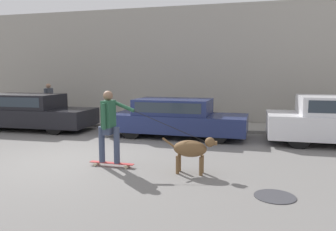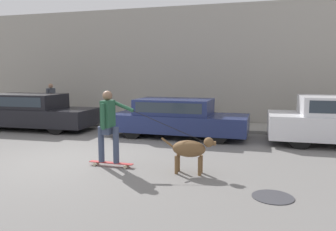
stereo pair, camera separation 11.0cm
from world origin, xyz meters
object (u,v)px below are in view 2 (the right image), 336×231
at_px(pedestrian_with_bag, 51,100).
at_px(parked_car_0, 31,112).
at_px(parked_car_1, 178,118).
at_px(skateboarder, 109,123).
at_px(dog, 191,149).

bearing_deg(pedestrian_with_bag, parked_car_0, 100.13).
relative_size(parked_car_1, pedestrian_with_bag, 2.87).
height_order(parked_car_0, pedestrian_with_bag, pedestrian_with_bag).
bearing_deg(parked_car_1, skateboarder, -98.47).
bearing_deg(parked_car_1, pedestrian_with_bag, 165.88).
relative_size(parked_car_1, skateboarder, 1.63).
height_order(skateboarder, pedestrian_with_bag, skateboarder).
bearing_deg(skateboarder, parked_car_0, 143.95).
distance_m(parked_car_0, pedestrian_with_bag, 1.63).
height_order(parked_car_1, dog, parked_car_1).
distance_m(dog, skateboarder, 1.84).
xyz_separation_m(parked_car_0, dog, (6.59, -3.71, -0.13)).
relative_size(parked_car_0, pedestrian_with_bag, 3.09).
relative_size(skateboarder, pedestrian_with_bag, 1.76).
bearing_deg(skateboarder, pedestrian_with_bag, 135.31).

